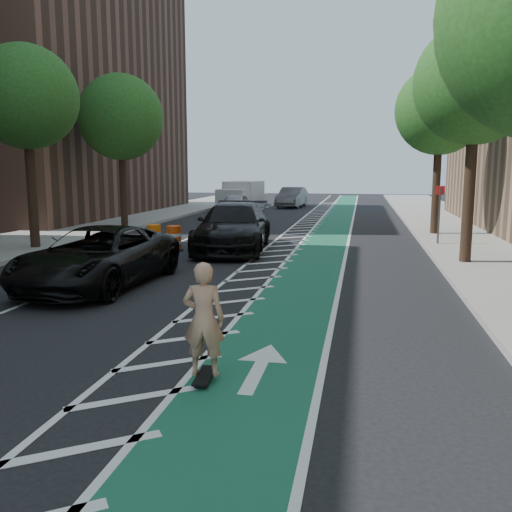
% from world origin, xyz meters
% --- Properties ---
extents(ground, '(120.00, 120.00, 0.00)m').
position_xyz_m(ground, '(0.00, 0.00, 0.00)').
color(ground, black).
rests_on(ground, ground).
extents(bike_lane, '(2.00, 90.00, 0.01)m').
position_xyz_m(bike_lane, '(3.00, 10.00, 0.01)').
color(bike_lane, '#1A5E44').
rests_on(bike_lane, ground).
extents(buffer_strip, '(1.40, 90.00, 0.01)m').
position_xyz_m(buffer_strip, '(1.50, 10.00, 0.01)').
color(buffer_strip, silver).
rests_on(buffer_strip, ground).
extents(sidewalk_right, '(5.00, 90.00, 0.15)m').
position_xyz_m(sidewalk_right, '(9.50, 10.00, 0.07)').
color(sidewalk_right, gray).
rests_on(sidewalk_right, ground).
extents(sidewalk_left, '(5.00, 90.00, 0.15)m').
position_xyz_m(sidewalk_left, '(-9.50, 10.00, 0.07)').
color(sidewalk_left, gray).
rests_on(sidewalk_left, ground).
extents(curb_right, '(0.12, 90.00, 0.16)m').
position_xyz_m(curb_right, '(7.05, 10.00, 0.08)').
color(curb_right, gray).
rests_on(curb_right, ground).
extents(curb_left, '(0.12, 90.00, 0.16)m').
position_xyz_m(curb_left, '(-7.05, 10.00, 0.08)').
color(curb_left, gray).
rests_on(curb_left, ground).
extents(building_left_far, '(14.00, 22.00, 18.00)m').
position_xyz_m(building_left_far, '(-17.50, 24.00, 9.00)').
color(building_left_far, brown).
rests_on(building_left_far, ground).
extents(tree_r_c, '(4.20, 4.20, 7.90)m').
position_xyz_m(tree_r_c, '(7.90, 8.00, 5.77)').
color(tree_r_c, '#382619').
rests_on(tree_r_c, ground).
extents(tree_l_c, '(4.20, 4.20, 7.90)m').
position_xyz_m(tree_l_c, '(-7.90, 8.00, 5.77)').
color(tree_l_c, '#382619').
rests_on(tree_l_c, ground).
extents(tree_r_d, '(4.20, 4.20, 7.90)m').
position_xyz_m(tree_r_d, '(7.90, 16.00, 5.77)').
color(tree_r_d, '#382619').
rests_on(tree_r_d, ground).
extents(tree_l_d, '(4.20, 4.20, 7.90)m').
position_xyz_m(tree_l_d, '(-7.90, 16.00, 5.77)').
color(tree_l_d, '#382619').
rests_on(tree_l_d, ground).
extents(sign_post, '(0.35, 0.08, 2.47)m').
position_xyz_m(sign_post, '(7.60, 12.00, 1.35)').
color(sign_post, '#4C4C4C').
rests_on(sign_post, ground).
extents(skateboard, '(0.29, 0.81, 0.11)m').
position_xyz_m(skateboard, '(2.30, -3.40, 0.09)').
color(skateboard, black).
rests_on(skateboard, ground).
extents(skateboarder, '(0.66, 0.46, 1.71)m').
position_xyz_m(skateboarder, '(2.30, -3.40, 0.96)').
color(skateboarder, tan).
rests_on(skateboarder, skateboard).
extents(suv_near, '(2.94, 5.89, 1.60)m').
position_xyz_m(suv_near, '(-2.40, 2.49, 0.80)').
color(suv_near, black).
rests_on(suv_near, ground).
extents(suv_far, '(3.15, 6.53, 1.83)m').
position_xyz_m(suv_far, '(-0.35, 9.58, 0.92)').
color(suv_far, black).
rests_on(suv_far, ground).
extents(car_silver, '(2.00, 4.53, 1.52)m').
position_xyz_m(car_silver, '(-3.90, 24.86, 0.76)').
color(car_silver, '#A4A4A9').
rests_on(car_silver, ground).
extents(car_grey, '(2.23, 5.17, 1.66)m').
position_xyz_m(car_grey, '(-1.17, 33.88, 0.83)').
color(car_grey, '#5D5D63').
rests_on(car_grey, ground).
extents(box_truck, '(2.91, 5.46, 2.18)m').
position_xyz_m(box_truck, '(-4.87, 31.10, 1.00)').
color(box_truck, silver).
rests_on(box_truck, ground).
extents(barrel_a, '(0.71, 0.71, 0.97)m').
position_xyz_m(barrel_a, '(-2.59, 9.00, 0.46)').
color(barrel_a, '#E9480C').
rests_on(barrel_a, ground).
extents(barrel_b, '(0.69, 0.69, 0.94)m').
position_xyz_m(barrel_b, '(-3.60, 9.51, 0.45)').
color(barrel_b, orange).
rests_on(barrel_b, ground).
extents(barrel_c, '(0.60, 0.60, 0.82)m').
position_xyz_m(barrel_c, '(-3.41, 19.00, 0.39)').
color(barrel_c, '#E5490C').
rests_on(barrel_c, ground).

